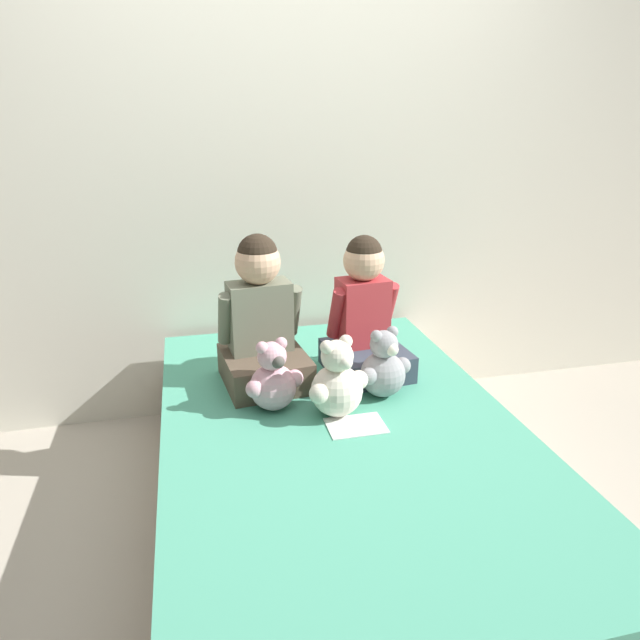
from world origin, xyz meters
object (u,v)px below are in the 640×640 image
object	(u,v)px
child_on_right	(364,317)
teddy_bear_held_by_left_child	(273,380)
teddy_bear_held_by_right_child	(383,368)
sign_card	(356,426)
teddy_bear_between_children	(336,383)
bed	(341,476)
child_on_left	(261,323)

from	to	relation	value
child_on_right	teddy_bear_held_by_left_child	xyz separation A→B (m)	(-0.44, -0.25, -0.13)
teddy_bear_held_by_right_child	sign_card	bearing A→B (deg)	-150.74
child_on_right	teddy_bear_between_children	distance (m)	0.43
bed	teddy_bear_between_children	world-z (taller)	teddy_bear_between_children
teddy_bear_between_children	teddy_bear_held_by_left_child	bearing A→B (deg)	132.08
teddy_bear_between_children	sign_card	distance (m)	0.17
teddy_bear_between_children	sign_card	xyz separation A→B (m)	(0.05, -0.10, -0.13)
teddy_bear_held_by_right_child	teddy_bear_between_children	size ratio (longest dim) A/B	0.93
child_on_right	teddy_bear_between_children	bearing A→B (deg)	-127.76
sign_card	bed	bearing A→B (deg)	145.01
teddy_bear_held_by_left_child	teddy_bear_held_by_right_child	size ratio (longest dim) A/B	0.99
bed	sign_card	xyz separation A→B (m)	(0.05, -0.03, 0.23)
child_on_left	teddy_bear_between_children	bearing A→B (deg)	-63.97
teddy_bear_between_children	teddy_bear_held_by_right_child	bearing A→B (deg)	1.97
child_on_left	sign_card	world-z (taller)	child_on_left
child_on_left	teddy_bear_held_by_right_child	xyz separation A→B (m)	(0.45, -0.25, -0.14)
teddy_bear_held_by_left_child	teddy_bear_between_children	bearing A→B (deg)	-43.01
teddy_bear_held_by_right_child	teddy_bear_between_children	bearing A→B (deg)	-175.31
bed	child_on_right	world-z (taller)	child_on_right
child_on_left	teddy_bear_held_by_left_child	size ratio (longest dim) A/B	2.20
child_on_left	sign_card	xyz separation A→B (m)	(0.27, -0.45, -0.26)
teddy_bear_held_by_left_child	sign_card	xyz separation A→B (m)	(0.27, -0.20, -0.12)
teddy_bear_held_by_right_child	teddy_bear_between_children	xyz separation A→B (m)	(-0.22, -0.11, 0.01)
child_on_right	child_on_left	bearing A→B (deg)	173.72
sign_card	teddy_bear_held_by_left_child	bearing A→B (deg)	143.15
child_on_left	teddy_bear_held_by_left_child	bearing A→B (deg)	-95.54
child_on_right	teddy_bear_held_by_left_child	world-z (taller)	child_on_right
bed	child_on_left	distance (m)	0.69
sign_card	child_on_right	bearing A→B (deg)	69.63
child_on_left	teddy_bear_between_children	xyz separation A→B (m)	(0.23, -0.35, -0.13)
bed	teddy_bear_held_by_left_child	bearing A→B (deg)	142.78
bed	teddy_bear_between_children	xyz separation A→B (m)	(-0.00, 0.07, 0.36)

